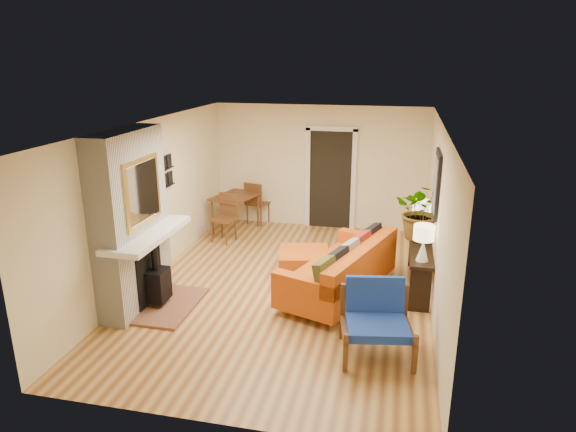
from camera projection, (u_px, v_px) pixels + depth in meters
name	position (u px, v px, depth m)	size (l,w,h in m)	color
room_shell	(344.00, 178.00, 10.18)	(6.50, 6.50, 6.50)	tan
fireplace	(134.00, 225.00, 7.34)	(1.09, 1.68, 2.60)	white
sofa	(344.00, 270.00, 7.90)	(1.70, 2.52, 0.91)	silver
ottoman	(304.00, 261.00, 8.68)	(0.97, 0.97, 0.42)	silver
blue_chair	(376.00, 315.00, 6.37)	(0.99, 0.98, 0.90)	brown
dining_table	(238.00, 203.00, 10.70)	(1.06, 1.80, 0.95)	brown
console_table	(420.00, 254.00, 8.09)	(0.34, 1.85, 0.72)	black
lamp_near	(424.00, 239.00, 7.33)	(0.30, 0.30, 0.54)	white
lamp_far	(421.00, 212.00, 8.58)	(0.30, 0.30, 0.54)	white
houseplant	(422.00, 211.00, 8.17)	(0.85, 0.74, 0.94)	#1E5919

